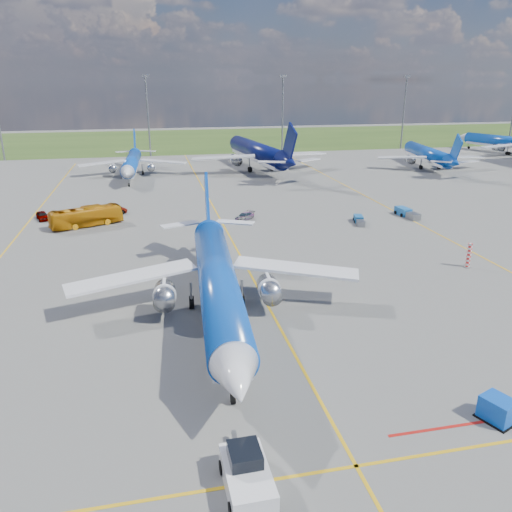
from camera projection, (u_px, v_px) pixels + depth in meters
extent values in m
plane|color=#555552|center=(274.00, 316.00, 47.54)|extent=(400.00, 400.00, 0.00)
cube|color=#2D4719|center=(177.00, 140.00, 185.81)|extent=(400.00, 80.00, 0.01)
cube|color=gold|center=(226.00, 229.00, 75.19)|extent=(0.25, 160.00, 0.02)
cube|color=gold|center=(356.00, 466.00, 29.10)|extent=(60.00, 0.25, 0.02)
cube|color=gold|center=(28.00, 223.00, 78.51)|extent=(0.25, 120.00, 0.02)
cube|color=gold|center=(381.00, 204.00, 90.31)|extent=(0.25, 120.00, 0.02)
cube|color=#A5140F|center=(459.00, 425.00, 32.52)|extent=(10.00, 0.25, 0.02)
cylinder|color=slate|center=(148.00, 118.00, 143.29)|extent=(0.50, 0.50, 22.00)
cube|color=slate|center=(145.00, 76.00, 139.52)|extent=(2.20, 0.50, 0.80)
cylinder|color=slate|center=(283.00, 116.00, 151.16)|extent=(0.50, 0.50, 22.00)
cube|color=slate|center=(283.00, 76.00, 147.39)|extent=(2.20, 0.50, 0.80)
cylinder|color=slate|center=(404.00, 114.00, 159.03)|extent=(0.50, 0.50, 22.00)
cube|color=slate|center=(407.00, 76.00, 155.26)|extent=(2.20, 0.50, 0.80)
cylinder|color=red|center=(469.00, 255.00, 59.53)|extent=(0.50, 0.50, 3.00)
cube|color=silver|center=(247.00, 479.00, 27.22)|extent=(2.48, 4.64, 1.43)
cube|color=black|center=(245.00, 456.00, 27.49)|extent=(1.78, 2.00, 0.99)
cube|color=slate|center=(237.00, 446.00, 29.87)|extent=(0.32, 2.63, 0.22)
cube|color=#0D49B9|center=(498.00, 409.00, 32.82)|extent=(2.26, 2.49, 1.63)
imported|color=#C2780B|center=(86.00, 217.00, 76.27)|extent=(10.96, 6.50, 3.01)
imported|color=#999999|center=(42.00, 216.00, 80.10)|extent=(2.82, 4.27, 1.35)
imported|color=#999999|center=(113.00, 210.00, 83.57)|extent=(5.10, 3.19, 1.32)
imported|color=#999999|center=(245.00, 216.00, 80.10)|extent=(4.00, 3.98, 1.16)
cube|color=#17508A|center=(358.00, 219.00, 78.98)|extent=(1.86, 2.65, 1.01)
cube|color=slate|center=(361.00, 223.00, 76.75)|extent=(1.54, 2.07, 0.83)
cube|color=navy|center=(73.00, 221.00, 77.62)|extent=(1.58, 2.54, 1.02)
cube|color=slate|center=(73.00, 226.00, 75.51)|extent=(1.33, 1.97, 0.83)
cube|color=#1B5CA3|center=(403.00, 211.00, 82.88)|extent=(1.85, 3.09, 1.25)
cube|color=slate|center=(413.00, 216.00, 80.26)|extent=(1.56, 2.39, 1.02)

